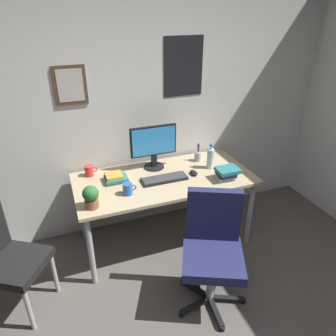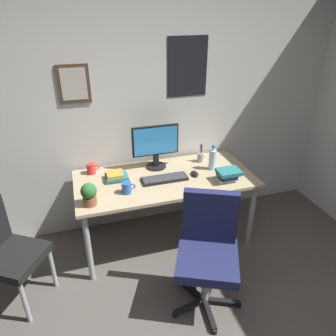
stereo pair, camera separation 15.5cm
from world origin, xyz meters
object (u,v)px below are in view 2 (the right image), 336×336
at_px(computer_mouse, 195,174).
at_px(coffee_mug_far, 127,188).
at_px(water_bottle, 212,159).
at_px(book_stack_right, 116,176).
at_px(office_chair, 208,247).
at_px(book_stack_left, 228,174).
at_px(side_chair, 5,250).
at_px(monitor, 156,145).
at_px(potted_plant, 89,194).
at_px(keyboard, 165,179).
at_px(coffee_mug_near, 91,169).
at_px(pen_cup, 201,157).

xyz_separation_m(computer_mouse, coffee_mug_far, (-0.68, -0.12, 0.03)).
distance_m(water_bottle, book_stack_right, 0.94).
bearing_deg(office_chair, book_stack_left, 53.19).
bearing_deg(coffee_mug_far, side_chair, -169.84).
bearing_deg(monitor, office_chair, -82.49).
xyz_separation_m(side_chair, potted_plant, (0.68, 0.09, 0.33)).
distance_m(potted_plant, book_stack_left, 1.26).
relative_size(keyboard, coffee_mug_near, 3.62).
xyz_separation_m(keyboard, pen_cup, (0.47, 0.26, 0.04)).
xyz_separation_m(office_chair, water_bottle, (0.38, 0.83, 0.31)).
relative_size(side_chair, coffee_mug_near, 7.37).
bearing_deg(book_stack_left, office_chair, -126.81).
distance_m(coffee_mug_near, pen_cup, 1.11).
relative_size(keyboard, water_bottle, 1.70).
bearing_deg(monitor, water_bottle, -21.53).
distance_m(side_chair, potted_plant, 0.77).
height_order(office_chair, coffee_mug_near, office_chair).
bearing_deg(coffee_mug_near, office_chair, -54.63).
distance_m(side_chair, monitor, 1.56).
distance_m(office_chair, book_stack_left, 0.77).
distance_m(monitor, book_stack_left, 0.75).
height_order(monitor, water_bottle, monitor).
height_order(monitor, book_stack_left, monitor).
xyz_separation_m(office_chair, book_stack_right, (-0.56, 0.89, 0.24)).
xyz_separation_m(coffee_mug_far, pen_cup, (0.84, 0.39, 0.00)).
bearing_deg(keyboard, pen_cup, 29.65).
xyz_separation_m(water_bottle, book_stack_left, (0.05, -0.25, -0.05)).
distance_m(keyboard, computer_mouse, 0.30).
bearing_deg(potted_plant, book_stack_left, 1.87).
bearing_deg(side_chair, book_stack_right, 24.86).
bearing_deg(side_chair, monitor, 23.04).
xyz_separation_m(side_chair, book_stack_left, (1.94, 0.13, 0.29)).
bearing_deg(potted_plant, monitor, 35.79).
distance_m(coffee_mug_far, potted_plant, 0.34).
relative_size(coffee_mug_near, potted_plant, 0.61).
xyz_separation_m(side_chair, book_stack_right, (0.95, 0.44, 0.26)).
relative_size(keyboard, coffee_mug_far, 3.56).
height_order(monitor, pen_cup, monitor).
bearing_deg(computer_mouse, water_bottle, 19.58).
xyz_separation_m(computer_mouse, book_stack_right, (-0.73, 0.14, 0.01)).
distance_m(office_chair, water_bottle, 0.96).
relative_size(side_chair, potted_plant, 4.49).
xyz_separation_m(coffee_mug_near, book_stack_right, (0.21, -0.19, -0.02)).
distance_m(office_chair, coffee_mug_far, 0.85).
bearing_deg(office_chair, computer_mouse, 77.16).
distance_m(computer_mouse, book_stack_right, 0.74).
bearing_deg(pen_cup, book_stack_left, -77.71).
height_order(office_chair, coffee_mug_far, office_chair).
height_order(side_chair, monitor, monitor).
bearing_deg(pen_cup, keyboard, -150.35).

